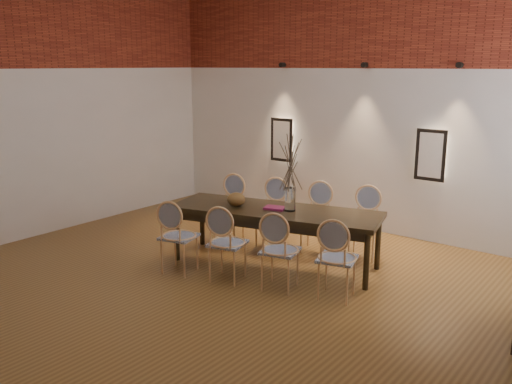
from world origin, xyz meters
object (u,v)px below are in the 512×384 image
Objects in this scene: chair_near_a at (179,236)px; bowl at (236,199)px; chair_near_d at (337,258)px; book at (275,208)px; dining_table at (275,237)px; chair_near_b at (228,243)px; chair_far_d at (364,224)px; chair_far_c at (316,219)px; chair_far_a at (229,209)px; chair_near_c at (280,250)px; chair_far_b at (271,214)px; vase at (290,199)px.

bowl is (0.29, 0.76, 0.37)m from chair_near_a.
chair_near_d reaches higher than book.
chair_near_b reaches higher than dining_table.
chair_far_c is at bearing 0.00° from chair_far_d.
book is (0.14, 0.77, 0.30)m from chair_near_b.
dining_table is 1.24m from chair_far_a.
chair_near_c is 1.00× the size of chair_far_c.
chair_far_d is at bearing 35.21° from chair_near_a.
bowl is at bearing 26.35° from chair_far_d.
chair_far_a is 0.67m from chair_far_b.
chair_near_b is at bearing -100.22° from book.
chair_far_b is at bearing 115.28° from chair_near_c.
dining_table is 0.39m from book.
chair_far_b reaches higher than bowl.
chair_near_c is at bearing -64.72° from dining_table.
dining_table is 0.79m from chair_near_b.
chair_near_b is 1.00× the size of chair_far_b.
chair_far_d is at bearing 35.21° from dining_table.
chair_far_d reaches higher than dining_table.
chair_far_b is (-1.02, 1.20, 0.00)m from chair_near_c.
chair_far_d is at bearing 56.45° from vase.
chair_near_c is 0.67m from chair_near_d.
chair_near_b is at bearing 180.00° from chair_near_d.
chair_near_d and chair_far_b have the same top height.
chair_near_d is 1.27m from book.
chair_far_c is (0.14, 0.78, 0.09)m from dining_table.
chair_far_a is at bearing 137.25° from bowl.
chair_far_b is 0.87m from bowl.
chair_far_a is 3.92× the size of bowl.
chair_near_b is 1.00× the size of chair_far_c.
chair_far_b is (-1.67, 1.03, 0.00)m from chair_near_d.
chair_near_d reaches higher than dining_table.
dining_table is 2.87× the size of chair_near_c.
chair_near_b is at bearing 46.63° from chair_far_d.
chair_near_c and chair_far_c have the same top height.
chair_near_b is 3.92× the size of bowl.
chair_far_a is at bearing 115.28° from chair_near_b.
dining_table is 0.79m from chair_far_c.
chair_far_a is 1.00× the size of chair_far_b.
chair_near_b is (-0.14, -0.78, 0.09)m from dining_table.
chair_near_d reaches higher than bowl.
chair_near_d is 1.00× the size of chair_far_a.
dining_table is at bearing 35.21° from chair_near_a.
chair_near_d is 3.92× the size of bowl.
chair_far_d is at bearing 90.00° from chair_near_d.
chair_near_c is at bearing -0.00° from chair_near_a.
book reaches higher than dining_table.
chair_far_a is at bearing 144.79° from dining_table.
chair_near_d is at bearing -26.29° from vase.
chair_near_b is 1.96m from chair_far_d.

